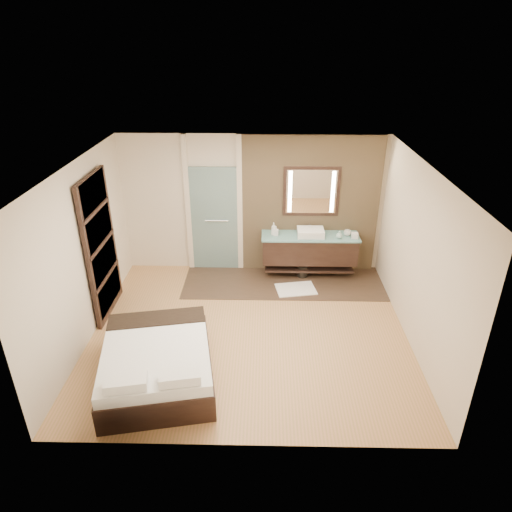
{
  "coord_description": "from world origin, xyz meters",
  "views": [
    {
      "loc": [
        0.24,
        -6.04,
        4.36
      ],
      "look_at": [
        0.09,
        0.6,
        1.06
      ],
      "focal_mm": 32.0,
      "sensor_mm": 36.0,
      "label": 1
    }
  ],
  "objects_px": {
    "mirror_unit": "(311,192)",
    "vanity": "(309,249)",
    "bed": "(157,363)",
    "waste_bin": "(302,271)"
  },
  "relations": [
    {
      "from": "bed",
      "to": "waste_bin",
      "type": "height_order",
      "value": "bed"
    },
    {
      "from": "mirror_unit",
      "to": "waste_bin",
      "type": "relative_size",
      "value": 4.21
    },
    {
      "from": "mirror_unit",
      "to": "vanity",
      "type": "bearing_deg",
      "value": -90.0
    },
    {
      "from": "vanity",
      "to": "bed",
      "type": "bearing_deg",
      "value": -126.99
    },
    {
      "from": "vanity",
      "to": "waste_bin",
      "type": "relative_size",
      "value": 7.34
    },
    {
      "from": "mirror_unit",
      "to": "waste_bin",
      "type": "height_order",
      "value": "mirror_unit"
    },
    {
      "from": "mirror_unit",
      "to": "waste_bin",
      "type": "xyz_separation_m",
      "value": [
        -0.12,
        -0.31,
        -1.52
      ]
    },
    {
      "from": "vanity",
      "to": "mirror_unit",
      "type": "height_order",
      "value": "mirror_unit"
    },
    {
      "from": "vanity",
      "to": "bed",
      "type": "height_order",
      "value": "vanity"
    },
    {
      "from": "bed",
      "to": "waste_bin",
      "type": "xyz_separation_m",
      "value": [
        2.19,
        3.01,
        -0.16
      ]
    }
  ]
}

